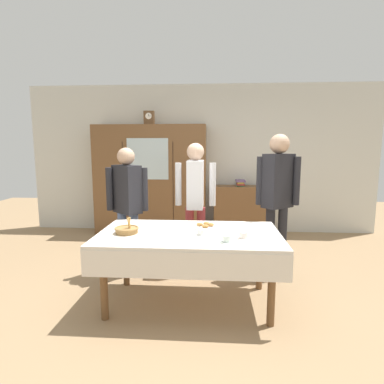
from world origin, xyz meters
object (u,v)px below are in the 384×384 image
book_stack (240,183)px  spoon_mid_left (164,242)px  dining_table (189,243)px  person_beside_shelf (127,199)px  bread_basket (127,230)px  spoon_mid_right (177,238)px  spoon_far_left (207,241)px  bookshelf_low (240,210)px  pastry_plate (205,226)px  person_by_cabinet (278,190)px  mantel_clock (149,118)px  tea_cup_near_right (201,233)px  tea_cup_center (227,240)px  person_near_right_end (195,193)px  wall_cabinet (151,180)px  tea_cup_mid_right (244,236)px

book_stack → spoon_mid_left: size_ratio=1.87×
dining_table → person_beside_shelf: (-0.82, 0.75, 0.31)m
bread_basket → spoon_mid_right: bread_basket is taller
book_stack → spoon_far_left: bearing=-100.4°
bookshelf_low → spoon_mid_right: bookshelf_low is taller
book_stack → pastry_plate: (-0.56, -2.40, -0.18)m
bookshelf_low → person_by_cabinet: 1.95m
mantel_clock → spoon_mid_left: size_ratio=2.02×
tea_cup_near_right → person_by_cabinet: size_ratio=0.07×
book_stack → tea_cup_center: book_stack is taller
bread_basket → person_near_right_end: 1.20m
mantel_clock → book_stack: bearing=1.8°
tea_cup_center → person_near_right_end: 1.32m
pastry_plate → person_beside_shelf: 1.12m
pastry_plate → person_by_cabinet: size_ratio=0.16×
person_by_cabinet → spoon_mid_right: bearing=-138.7°
dining_table → spoon_mid_left: size_ratio=15.14×
mantel_clock → spoon_mid_left: mantel_clock is taller
person_near_right_end → person_by_cabinet: size_ratio=0.94×
pastry_plate → wall_cabinet: bearing=114.2°
dining_table → spoon_mid_right: bearing=-120.5°
wall_cabinet → pastry_plate: 2.58m
mantel_clock → bookshelf_low: size_ratio=0.25×
tea_cup_center → spoon_mid_right: (-0.46, 0.11, -0.02)m
tea_cup_center → person_near_right_end: size_ratio=0.08×
tea_cup_near_right → spoon_mid_right: tea_cup_near_right is taller
dining_table → tea_cup_near_right: tea_cup_near_right is taller
pastry_plate → spoon_far_left: bearing=-86.3°
wall_cabinet → tea_cup_mid_right: bearing=-62.5°
tea_cup_center → person_near_right_end: (-0.36, 1.25, 0.23)m
tea_cup_mid_right → spoon_mid_right: (-0.62, -0.02, -0.02)m
dining_table → book_stack: size_ratio=8.10×
dining_table → spoon_far_left: 0.32m
spoon_far_left → person_by_cabinet: 1.38m
tea_cup_mid_right → bread_basket: bearing=174.3°
bread_basket → spoon_mid_left: bread_basket is taller
spoon_far_left → person_near_right_end: 1.26m
spoon_mid_right → person_beside_shelf: bearing=128.7°
tea_cup_near_right → tea_cup_mid_right: bearing=-11.9°
book_stack → spoon_mid_right: size_ratio=1.87×
bookshelf_low → person_near_right_end: size_ratio=0.58×
person_beside_shelf → tea_cup_center: bearing=-40.5°
bookshelf_low → pastry_plate: (-0.56, -2.40, 0.32)m
mantel_clock → person_beside_shelf: (0.08, -1.84, -1.13)m
spoon_far_left → person_beside_shelf: bearing=135.5°
spoon_mid_left → dining_table: bearing=55.5°
tea_cup_center → pastry_plate: bearing=112.2°
person_near_right_end → dining_table: bearing=-90.3°
book_stack → person_near_right_end: size_ratio=0.14×
book_stack → spoon_mid_left: book_stack is taller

